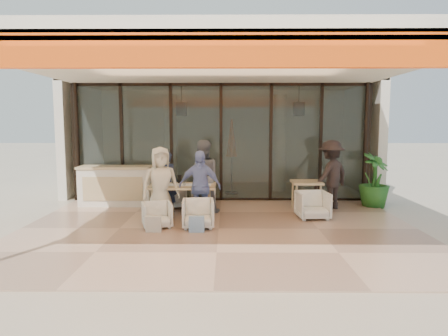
# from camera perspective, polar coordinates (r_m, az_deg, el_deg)

# --- Properties ---
(ground) EXTENTS (70.00, 70.00, 0.00)m
(ground) POSITION_cam_1_polar(r_m,az_deg,el_deg) (8.13, -0.77, -8.80)
(ground) COLOR #C6B293
(ground) RESTS_ON ground
(terrace_floor) EXTENTS (8.00, 6.00, 0.01)m
(terrace_floor) POSITION_cam_1_polar(r_m,az_deg,el_deg) (8.13, -0.77, -8.77)
(terrace_floor) COLOR tan
(terrace_floor) RESTS_ON ground
(terrace_structure) EXTENTS (8.00, 6.00, 3.40)m
(terrace_structure) POSITION_cam_1_polar(r_m,az_deg,el_deg) (7.66, -0.85, 14.79)
(terrace_structure) COLOR silver
(terrace_structure) RESTS_ON ground
(glass_storefront) EXTENTS (8.08, 0.10, 3.20)m
(glass_storefront) POSITION_cam_1_polar(r_m,az_deg,el_deg) (10.86, -0.43, 3.61)
(glass_storefront) COLOR #9EADA3
(glass_storefront) RESTS_ON ground
(interior_block) EXTENTS (9.05, 3.62, 3.52)m
(interior_block) POSITION_cam_1_polar(r_m,az_deg,el_deg) (13.16, -0.23, 6.85)
(interior_block) COLOR silver
(interior_block) RESTS_ON ground
(host_counter) EXTENTS (1.85, 0.65, 1.04)m
(host_counter) POSITION_cam_1_polar(r_m,az_deg,el_deg) (10.66, -15.19, -2.45)
(host_counter) COLOR silver
(host_counter) RESTS_ON ground
(dining_table) EXTENTS (1.50, 0.90, 0.93)m
(dining_table) POSITION_cam_1_polar(r_m,az_deg,el_deg) (9.10, -5.98, -2.76)
(dining_table) COLOR tan
(dining_table) RESTS_ON ground
(chair_far_left) EXTENTS (0.88, 0.85, 0.72)m
(chair_far_left) POSITION_cam_1_polar(r_m,az_deg,el_deg) (10.13, -7.69, -3.70)
(chair_far_left) COLOR white
(chair_far_left) RESTS_ON ground
(chair_far_right) EXTENTS (0.58, 0.55, 0.60)m
(chair_far_right) POSITION_cam_1_polar(r_m,az_deg,el_deg) (10.06, -2.93, -4.09)
(chair_far_right) COLOR white
(chair_far_right) RESTS_ON ground
(chair_near_left) EXTENTS (0.70, 0.68, 0.59)m
(chair_near_left) POSITION_cam_1_polar(r_m,az_deg,el_deg) (8.31, -9.55, -6.47)
(chair_near_left) COLOR white
(chair_near_left) RESTS_ON ground
(chair_near_right) EXTENTS (0.68, 0.64, 0.65)m
(chair_near_right) POSITION_cam_1_polar(r_m,az_deg,el_deg) (8.20, -3.73, -6.33)
(chair_near_right) COLOR white
(chair_near_right) RESTS_ON ground
(diner_navy) EXTENTS (0.62, 0.49, 1.48)m
(diner_navy) POSITION_cam_1_polar(r_m,az_deg,el_deg) (9.58, -8.15, -1.99)
(diner_navy) COLOR #1A2239
(diner_navy) RESTS_ON ground
(diner_grey) EXTENTS (0.91, 0.75, 1.74)m
(diner_grey) POSITION_cam_1_polar(r_m,az_deg,el_deg) (9.48, -3.13, -1.25)
(diner_grey) COLOR slate
(diner_grey) RESTS_ON ground
(diner_cream) EXTENTS (0.93, 0.77, 1.64)m
(diner_cream) POSITION_cam_1_polar(r_m,az_deg,el_deg) (8.69, -9.04, -2.36)
(diner_cream) COLOR beige
(diner_cream) RESTS_ON ground
(diner_periwinkle) EXTENTS (0.96, 0.50, 1.56)m
(diner_periwinkle) POSITION_cam_1_polar(r_m,az_deg,el_deg) (8.60, -3.50, -2.65)
(diner_periwinkle) COLOR #7B87CE
(diner_periwinkle) RESTS_ON ground
(tote_bag_cream) EXTENTS (0.30, 0.10, 0.34)m
(tote_bag_cream) POSITION_cam_1_polar(r_m,az_deg,el_deg) (7.95, -10.04, -7.98)
(tote_bag_cream) COLOR silver
(tote_bag_cream) RESTS_ON ground
(tote_bag_blue) EXTENTS (0.30, 0.10, 0.34)m
(tote_bag_blue) POSITION_cam_1_polar(r_m,az_deg,el_deg) (7.85, -3.94, -8.09)
(tote_bag_blue) COLOR #99BFD8
(tote_bag_blue) RESTS_ON ground
(side_table) EXTENTS (0.70, 0.70, 0.74)m
(side_table) POSITION_cam_1_polar(r_m,az_deg,el_deg) (9.81, 11.69, -2.49)
(side_table) COLOR tan
(side_table) RESTS_ON ground
(side_chair) EXTENTS (0.72, 0.68, 0.69)m
(side_chair) POSITION_cam_1_polar(r_m,az_deg,el_deg) (9.14, 12.56, -5.02)
(side_chair) COLOR white
(side_chair) RESTS_ON ground
(standing_woman) EXTENTS (1.27, 1.20, 1.73)m
(standing_woman) POSITION_cam_1_polar(r_m,az_deg,el_deg) (10.14, 15.03, -0.99)
(standing_woman) COLOR black
(standing_woman) RESTS_ON ground
(potted_palm) EXTENTS (1.09, 1.09, 1.38)m
(potted_palm) POSITION_cam_1_polar(r_m,az_deg,el_deg) (10.85, 20.70, -1.64)
(potted_palm) COLOR #1E5919
(potted_palm) RESTS_ON ground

